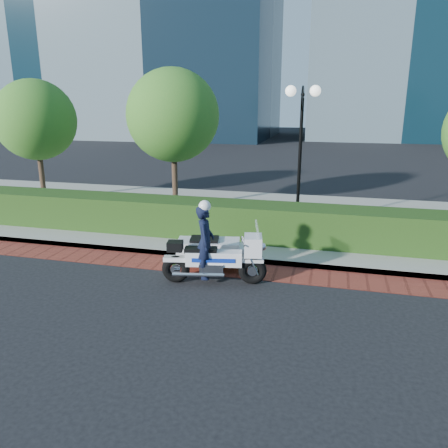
% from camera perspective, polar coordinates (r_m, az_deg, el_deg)
% --- Properties ---
extents(ground, '(120.00, 120.00, 0.00)m').
position_cam_1_polar(ground, '(9.22, 0.18, -9.43)').
color(ground, black).
rests_on(ground, ground).
extents(brick_strip, '(60.00, 1.00, 0.01)m').
position_cam_1_polar(brick_strip, '(10.55, 2.17, -6.03)').
color(brick_strip, maroon).
rests_on(brick_strip, ground).
extents(sidewalk, '(60.00, 8.00, 0.15)m').
position_cam_1_polar(sidewalk, '(14.74, 5.86, 0.58)').
color(sidewalk, gray).
rests_on(sidewalk, ground).
extents(hedge_main, '(18.00, 1.20, 1.00)m').
position_cam_1_polar(hedge_main, '(12.30, 4.26, 0.31)').
color(hedge_main, '#1B3311').
rests_on(hedge_main, sidewalk).
extents(lamppost, '(1.02, 0.70, 4.21)m').
position_cam_1_polar(lamppost, '(13.36, 10.01, 11.42)').
color(lamppost, black).
rests_on(lamppost, sidewalk).
extents(tree_a, '(3.00, 3.00, 4.58)m').
position_cam_1_polar(tree_a, '(18.30, -23.40, 12.35)').
color(tree_a, '#332319').
rests_on(tree_a, sidewalk).
extents(tree_b, '(3.20, 3.20, 4.89)m').
position_cam_1_polar(tree_b, '(15.60, -6.69, 13.90)').
color(tree_b, '#332319').
rests_on(tree_b, sidewalk).
extents(police_motorcycle, '(2.33, 1.67, 1.89)m').
position_cam_1_polar(police_motorcycle, '(9.94, -1.73, -3.48)').
color(police_motorcycle, black).
rests_on(police_motorcycle, ground).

